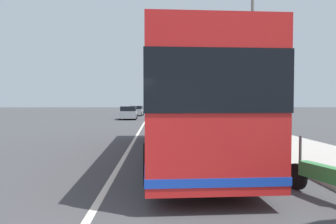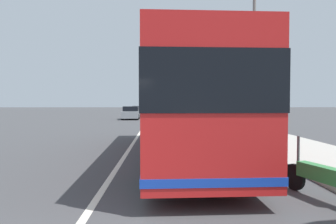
{
  "view_description": "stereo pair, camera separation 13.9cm",
  "coord_description": "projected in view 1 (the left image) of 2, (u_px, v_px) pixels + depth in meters",
  "views": [
    {
      "loc": [
        -2.51,
        -1.17,
        2.01
      ],
      "look_at": [
        9.16,
        -1.62,
        1.62
      ],
      "focal_mm": 32.4,
      "sensor_mm": 36.0,
      "label": 1
    },
    {
      "loc": [
        -2.52,
        -1.31,
        2.01
      ],
      "look_at": [
        9.16,
        -1.62,
        1.62
      ],
      "focal_mm": 32.4,
      "sensor_mm": 36.0,
      "label": 2
    }
  ],
  "objects": [
    {
      "name": "motorcycle_angled",
      "position": [
        323.0,
        177.0,
        6.23
      ],
      "size": [
        2.01,
        0.73,
        1.25
      ],
      "rotation": [
        0.0,
        0.0,
        0.32
      ],
      "color": "black",
      "rests_on": "ground"
    },
    {
      "name": "car_oncoming",
      "position": [
        161.0,
        113.0,
        34.4
      ],
      "size": [
        4.04,
        2.03,
        1.57
      ],
      "rotation": [
        0.0,
        0.0,
        0.07
      ],
      "color": "silver",
      "rests_on": "ground"
    },
    {
      "name": "car_side_street",
      "position": [
        136.0,
        111.0,
        43.81
      ],
      "size": [
        4.16,
        2.08,
        1.42
      ],
      "rotation": [
        0.0,
        0.0,
        3.08
      ],
      "color": "gray",
      "rests_on": "ground"
    },
    {
      "name": "lane_divider_line",
      "position": [
        128.0,
        150.0,
        12.52
      ],
      "size": [
        110.0,
        0.16,
        0.01
      ],
      "primitive_type": "cube",
      "color": "silver",
      "rests_on": "ground"
    },
    {
      "name": "utility_pole",
      "position": [
        252.0,
        64.0,
        19.23
      ],
      "size": [
        0.2,
        0.2,
        8.86
      ],
      "primitive_type": "cylinder",
      "color": "slate",
      "rests_on": "ground"
    },
    {
      "name": "car_ahead_same_lane",
      "position": [
        128.0,
        113.0,
        34.94
      ],
      "size": [
        4.34,
        2.0,
        1.49
      ],
      "rotation": [
        0.0,
        0.0,
        3.16
      ],
      "color": "gray",
      "rests_on": "ground"
    },
    {
      "name": "sidewalk_curb",
      "position": [
        294.0,
        148.0,
        12.78
      ],
      "size": [
        110.0,
        3.6,
        0.14
      ],
      "primitive_type": "cube",
      "color": "#B2ADA3",
      "rests_on": "ground"
    },
    {
      "name": "motorcycle_nearest_curb",
      "position": [
        264.0,
        154.0,
        8.98
      ],
      "size": [
        2.17,
        0.33,
        1.27
      ],
      "rotation": [
        0.0,
        0.0,
        -0.08
      ],
      "color": "black",
      "rests_on": "ground"
    },
    {
      "name": "coach_bus",
      "position": [
        181.0,
        102.0,
        11.18
      ],
      "size": [
        12.1,
        3.0,
        3.57
      ],
      "rotation": [
        0.0,
        0.0,
        0.03
      ],
      "color": "red",
      "rests_on": "ground"
    }
  ]
}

